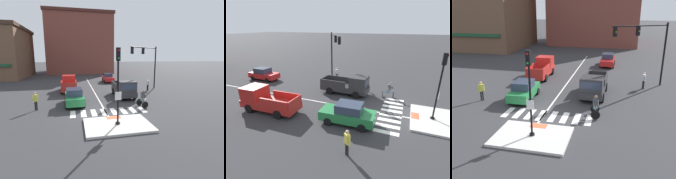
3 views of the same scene
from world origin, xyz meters
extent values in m
plane|color=#333335|center=(0.00, 0.00, 0.00)|extent=(300.00, 300.00, 0.00)
cube|color=beige|center=(0.00, -2.85, 0.07)|extent=(4.56, 3.18, 0.15)
cube|color=#DB5B38|center=(0.00, -1.61, 0.15)|extent=(1.10, 0.60, 0.01)
cylinder|color=black|center=(0.00, -2.85, 0.21)|extent=(0.32, 0.32, 0.12)
cylinder|color=black|center=(0.00, -2.85, 2.35)|extent=(0.12, 0.12, 4.16)
cube|color=white|center=(0.00, -2.93, 2.14)|extent=(0.44, 0.03, 0.56)
cube|color=black|center=(0.00, -2.85, 4.85)|extent=(0.24, 0.28, 0.84)
sphere|color=red|center=(0.00, -3.01, 5.10)|extent=(0.12, 0.12, 0.12)
sphere|color=green|center=(0.00, -3.01, 4.60)|extent=(0.12, 0.12, 0.12)
cube|color=silver|center=(-3.04, 0.27, 0.00)|extent=(0.44, 1.80, 0.01)
cube|color=silver|center=(-2.17, 0.27, 0.00)|extent=(0.44, 1.80, 0.01)
cube|color=silver|center=(-1.30, 0.27, 0.00)|extent=(0.44, 1.80, 0.01)
cube|color=silver|center=(-0.43, 0.27, 0.00)|extent=(0.44, 1.80, 0.01)
cube|color=silver|center=(0.43, 0.27, 0.00)|extent=(0.44, 1.80, 0.01)
cube|color=silver|center=(1.30, 0.27, 0.00)|extent=(0.44, 1.80, 0.01)
cube|color=silver|center=(2.17, 0.27, 0.00)|extent=(0.44, 1.80, 0.01)
cube|color=silver|center=(3.04, 0.27, 0.00)|extent=(0.44, 1.80, 0.01)
cube|color=silver|center=(-0.27, 10.00, 0.00)|extent=(0.14, 28.00, 0.01)
cylinder|color=black|center=(9.02, 9.87, 3.08)|extent=(0.18, 0.18, 6.15)
cylinder|color=black|center=(6.53, 8.26, 5.90)|extent=(5.02, 3.33, 0.11)
cube|color=black|center=(6.29, 8.09, 5.45)|extent=(0.38, 0.39, 0.80)
sphere|color=gold|center=(6.38, 7.95, 5.45)|extent=(0.12, 0.12, 0.12)
cube|color=black|center=(4.30, 6.80, 5.45)|extent=(0.38, 0.39, 0.80)
sphere|color=gold|center=(4.39, 6.66, 5.45)|extent=(0.12, 0.12, 0.12)
cube|color=#237A3D|center=(-2.89, 3.21, 0.65)|extent=(1.91, 4.18, 0.70)
cube|color=#2D384C|center=(-2.89, 3.06, 1.32)|extent=(1.58, 1.98, 0.64)
cylinder|color=black|center=(-3.79, 4.43, 0.30)|extent=(0.21, 0.61, 0.60)
cylinder|color=black|center=(-2.13, 4.52, 0.30)|extent=(0.21, 0.61, 0.60)
cylinder|color=black|center=(-3.66, 1.90, 0.30)|extent=(0.21, 0.61, 0.60)
cylinder|color=black|center=(-1.99, 1.98, 0.30)|extent=(0.21, 0.61, 0.60)
cube|color=red|center=(3.34, 17.49, 0.65)|extent=(1.77, 4.13, 0.70)
cube|color=#2D384C|center=(3.34, 17.64, 1.32)|extent=(1.51, 1.93, 0.64)
cylinder|color=black|center=(4.15, 16.20, 0.30)|extent=(0.19, 0.60, 0.60)
cylinder|color=black|center=(2.49, 16.23, 0.30)|extent=(0.19, 0.60, 0.60)
cylinder|color=black|center=(4.20, 18.74, 0.30)|extent=(0.19, 0.60, 0.60)
cylinder|color=black|center=(2.53, 18.77, 0.30)|extent=(0.19, 0.60, 0.60)
cube|color=red|center=(-3.58, 9.95, 0.68)|extent=(2.03, 5.15, 0.60)
cube|color=red|center=(-3.62, 11.55, 1.53)|extent=(1.84, 1.75, 1.10)
cube|color=#2D384C|center=(-3.64, 12.38, 1.61)|extent=(1.62, 0.12, 0.60)
cube|color=red|center=(-4.44, 8.91, 1.28)|extent=(0.19, 2.81, 0.60)
cube|color=red|center=(-2.66, 8.96, 1.28)|extent=(0.19, 2.81, 0.60)
cube|color=red|center=(-3.52, 7.45, 1.28)|extent=(1.80, 0.15, 0.60)
cylinder|color=black|center=(-4.53, 11.51, 0.38)|extent=(0.26, 0.77, 0.76)
cylinder|color=black|center=(-2.71, 11.56, 0.38)|extent=(0.26, 0.77, 0.76)
cylinder|color=black|center=(-4.45, 8.53, 0.38)|extent=(0.26, 0.77, 0.76)
cylinder|color=black|center=(-2.63, 8.57, 0.38)|extent=(0.26, 0.77, 0.76)
cube|color=#2D2D30|center=(2.83, 5.54, 0.68)|extent=(2.05, 5.15, 0.60)
cube|color=#2D2D30|center=(2.78, 3.94, 1.53)|extent=(1.85, 1.75, 1.10)
cube|color=#2D384C|center=(2.76, 3.11, 1.61)|extent=(1.62, 0.13, 0.60)
cube|color=#2D2D30|center=(3.75, 6.54, 1.28)|extent=(0.20, 2.81, 0.60)
cube|color=#2D2D30|center=(1.97, 6.59, 1.28)|extent=(0.20, 2.81, 0.60)
cube|color=#2D2D30|center=(2.90, 8.04, 1.28)|extent=(1.80, 0.15, 0.60)
cylinder|color=black|center=(3.69, 3.94, 0.38)|extent=(0.26, 0.77, 0.76)
cylinder|color=black|center=(1.87, 3.99, 0.38)|extent=(0.26, 0.77, 0.76)
cylinder|color=black|center=(3.78, 6.92, 0.38)|extent=(0.26, 0.77, 0.76)
cylinder|color=black|center=(1.96, 6.97, 0.38)|extent=(0.26, 0.77, 0.76)
cylinder|color=black|center=(3.46, 0.48, 0.33)|extent=(0.66, 0.13, 0.66)
cylinder|color=black|center=(3.31, 1.52, 0.33)|extent=(0.66, 0.13, 0.66)
cylinder|color=#2370AD|center=(3.39, 1.00, 0.55)|extent=(0.17, 0.89, 0.05)
cylinder|color=#2370AD|center=(3.36, 1.18, 0.73)|extent=(0.04, 0.04, 0.30)
cylinder|color=#2370AD|center=(3.45, 0.53, 0.85)|extent=(0.44, 0.10, 0.04)
cylinder|color=#6B6051|center=(3.46, 1.03, 0.73)|extent=(0.17, 0.41, 0.33)
cylinder|color=#6B6051|center=(3.30, 1.01, 0.73)|extent=(0.17, 0.41, 0.33)
cube|color=#3F3F47|center=(3.40, 0.92, 1.16)|extent=(0.39, 0.43, 0.60)
sphere|color=#936B4C|center=(3.41, 0.80, 1.57)|extent=(0.22, 0.22, 0.22)
cylinder|color=#3F3F47|center=(3.58, 0.77, 1.16)|extent=(0.14, 0.46, 0.31)
cylinder|color=#3F3F47|center=(3.26, 0.72, 1.16)|extent=(0.14, 0.46, 0.31)
cylinder|color=black|center=(-6.27, 1.98, 0.41)|extent=(0.12, 0.12, 0.82)
cylinder|color=black|center=(-6.17, 2.10, 0.41)|extent=(0.12, 0.12, 0.82)
cube|color=#DBD64C|center=(-6.22, 2.04, 1.12)|extent=(0.40, 0.42, 0.60)
cylinder|color=#DBD64C|center=(-6.37, 1.87, 1.07)|extent=(0.09, 0.09, 0.56)
cylinder|color=#DBD64C|center=(-6.07, 2.22, 1.07)|extent=(0.09, 0.09, 0.56)
sphere|color=tan|center=(-6.22, 2.04, 1.56)|extent=(0.22, 0.22, 0.22)
cylinder|color=black|center=(7.29, 8.26, 0.41)|extent=(0.12, 0.12, 0.82)
cylinder|color=black|center=(7.22, 8.41, 0.41)|extent=(0.12, 0.12, 0.82)
cube|color=silver|center=(7.25, 8.34, 1.12)|extent=(0.35, 0.42, 0.60)
cylinder|color=silver|center=(7.35, 8.13, 1.07)|extent=(0.09, 0.09, 0.56)
cylinder|color=silver|center=(7.16, 8.55, 1.07)|extent=(0.09, 0.09, 0.56)
sphere|color=beige|center=(7.25, 8.34, 1.56)|extent=(0.22, 0.22, 0.22)
camera|label=1|loc=(-2.76, -13.42, 4.68)|focal=26.96mm
camera|label=2|loc=(-13.84, -0.57, 7.04)|focal=27.71mm
camera|label=3|loc=(4.76, -15.00, 7.41)|focal=38.76mm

